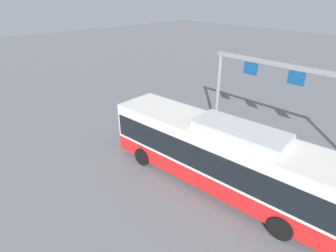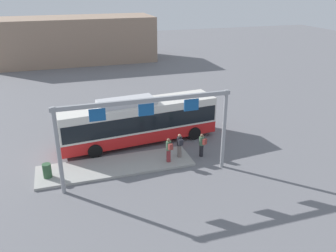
# 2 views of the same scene
# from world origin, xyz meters

# --- Properties ---
(ground_plane) EXTENTS (120.00, 120.00, 0.00)m
(ground_plane) POSITION_xyz_m (0.00, 0.00, 0.00)
(ground_plane) COLOR slate
(platform_curb) EXTENTS (10.00, 2.80, 0.16)m
(platform_curb) POSITION_xyz_m (-2.34, -3.30, 0.08)
(platform_curb) COLOR #9E9E99
(platform_curb) RESTS_ON ground
(bus_main) EXTENTS (11.79, 3.62, 3.46)m
(bus_main) POSITION_xyz_m (-0.01, -0.00, 1.81)
(bus_main) COLOR red
(bus_main) RESTS_ON ground
(person_boarding) EXTENTS (0.52, 0.60, 1.67)m
(person_boarding) POSITION_xyz_m (3.55, -3.57, 0.89)
(person_boarding) COLOR black
(person_boarding) RESTS_ON ground
(person_waiting_near) EXTENTS (0.34, 0.52, 1.67)m
(person_waiting_near) POSITION_xyz_m (1.97, -3.47, 1.05)
(person_waiting_near) COLOR slate
(person_waiting_near) RESTS_ON platform_curb
(person_waiting_mid) EXTENTS (0.42, 0.58, 1.67)m
(person_waiting_mid) POSITION_xyz_m (1.07, -3.90, 1.05)
(person_waiting_mid) COLOR maroon
(person_waiting_mid) RESTS_ON platform_curb
(platform_sign_gantry) EXTENTS (10.33, 0.24, 5.20)m
(platform_sign_gantry) POSITION_xyz_m (-0.73, -5.31, 3.81)
(platform_sign_gantry) COLOR gray
(platform_sign_gantry) RESTS_ON ground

